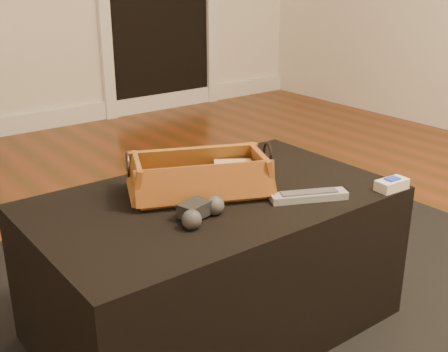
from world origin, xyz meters
TOP-DOWN VIEW (x-y plane):
  - area_rug at (-0.04, 0.21)m, footprint 2.60×2.00m
  - ottoman at (-0.04, 0.26)m, footprint 1.00×0.60m
  - tv_remote at (-0.09, 0.29)m, footprint 0.21×0.11m
  - cloth_bundle at (0.04, 0.28)m, footprint 0.13×0.12m
  - wicker_basket at (-0.06, 0.29)m, footprint 0.44×0.34m
  - game_controller at (-0.16, 0.15)m, footprint 0.16×0.11m
  - silver_remote at (0.15, 0.08)m, footprint 0.21×0.13m
  - cream_gadget at (0.39, -0.01)m, footprint 0.10×0.05m

SIDE VIEW (x-z plane):
  - area_rug at x=-0.04m, z-range 0.00..0.01m
  - ottoman at x=-0.04m, z-range 0.01..0.43m
  - silver_remote at x=0.15m, z-range 0.43..0.46m
  - cream_gadget at x=0.39m, z-range 0.43..0.47m
  - game_controller at x=-0.16m, z-range 0.43..0.48m
  - tv_remote at x=-0.09m, z-range 0.45..0.47m
  - cloth_bundle at x=0.04m, z-range 0.45..0.50m
  - wicker_basket at x=-0.06m, z-range 0.41..0.55m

